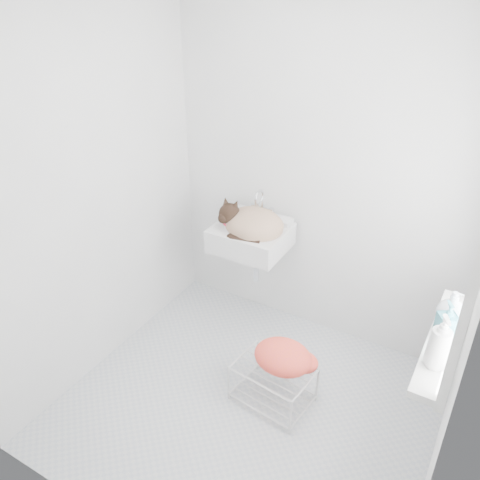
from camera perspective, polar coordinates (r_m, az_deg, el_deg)
The scene contains 13 objects.
floor at distance 3.34m, azimuth 0.86°, elevation -18.56°, with size 2.20×2.00×0.02m, color silver.
back_wall at distance 3.38m, azimuth 9.43°, elevation 7.66°, with size 2.20×0.02×2.50m, color white.
right_wall at distance 2.31m, azimuth 25.75°, elevation -6.22°, with size 0.02×2.00×2.50m, color white.
left_wall at distance 3.18m, azimuth -16.61°, elevation 5.33°, with size 0.02×2.00×2.50m, color white.
windowsill at distance 2.72m, azimuth 22.48°, elevation -10.76°, with size 0.16×0.88×0.04m, color white.
sink at distance 3.48m, azimuth 1.27°, elevation 1.47°, with size 0.51×0.44×0.20m, color white.
faucet at distance 3.56m, azimuth 2.70°, elevation 4.64°, with size 0.18×0.13×0.18m, color silver, non-canonical shape.
cat at distance 3.44m, azimuth 1.32°, elevation 1.89°, with size 0.45×0.37×0.28m.
wire_rack at distance 3.28m, azimuth 3.81°, elevation -16.05°, with size 0.46×0.32×0.28m, color silver.
towel at distance 3.18m, azimuth 4.93°, elevation -13.90°, with size 0.37×0.26×0.15m, color #FE6310.
bottle_a at distance 2.54m, azimuth 21.44°, elevation -13.29°, with size 0.09×0.09×0.24m, color silver.
bottle_b at distance 2.71m, azimuth 22.38°, elevation -10.29°, with size 0.09×0.09×0.20m, color teal.
bottle_c at distance 2.81m, azimuth 22.83°, elevation -8.83°, with size 0.15×0.15×0.19m, color silver.
Camera 1 is at (1.08, -1.95, 2.49)m, focal length 37.05 mm.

